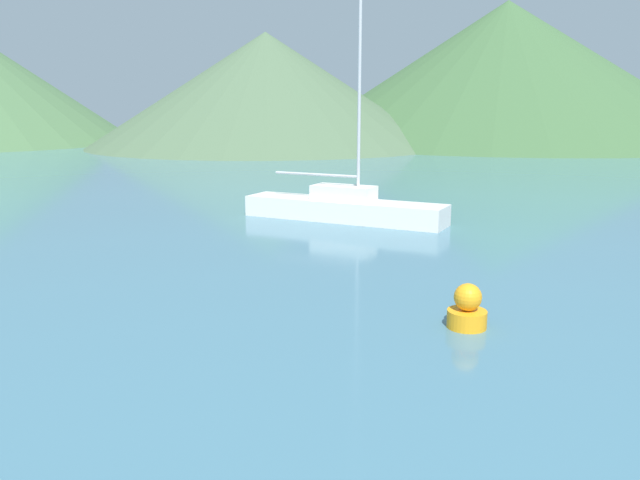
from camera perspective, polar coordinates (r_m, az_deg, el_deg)
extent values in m
cube|color=white|center=(23.42, 2.17, 2.74)|extent=(7.42, 5.43, 0.77)
cube|color=white|center=(23.32, 2.18, 4.33)|extent=(2.55, 2.16, 0.54)
cylinder|color=#BCBCC1|center=(22.96, 3.67, 17.16)|extent=(0.12, 0.12, 10.90)
cylinder|color=#BCBCC1|center=(23.75, -0.37, 6.01)|extent=(3.02, 1.93, 0.10)
cylinder|color=orange|center=(12.48, 13.27, -7.04)|extent=(0.77, 0.77, 0.34)
sphere|color=orange|center=(12.34, 13.37, -5.10)|extent=(0.54, 0.54, 0.54)
cone|color=#4C6647|center=(68.01, -4.93, 13.51)|extent=(37.37, 37.37, 11.80)
cone|color=#3D6038|center=(80.49, 16.51, 14.49)|extent=(51.43, 51.43, 16.41)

